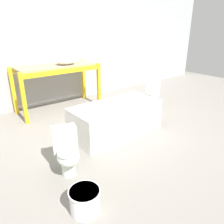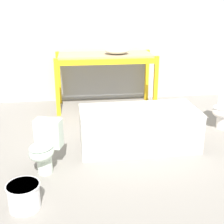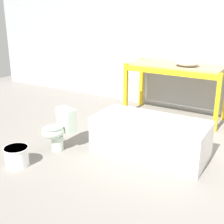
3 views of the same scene
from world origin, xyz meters
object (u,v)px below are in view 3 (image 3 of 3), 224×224
at_px(sink_basin, 187,62).
at_px(bathtub_main, 150,135).
at_px(toilet_far, 59,129).
at_px(bucket_white, 17,156).

distance_m(sink_basin, bathtub_main, 1.86).
relative_size(bathtub_main, toilet_far, 2.64).
distance_m(sink_basin, toilet_far, 2.62).
xyz_separation_m(toilet_far, bucket_white, (-0.17, -0.70, -0.19)).
xyz_separation_m(bathtub_main, bucket_white, (-1.42, -1.24, -0.18)).
bearing_deg(sink_basin, toilet_far, -118.03).
relative_size(bathtub_main, bucket_white, 4.86).
bearing_deg(bathtub_main, toilet_far, -158.06).
height_order(bathtub_main, toilet_far, toilet_far).
bearing_deg(bucket_white, bathtub_main, 41.15).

